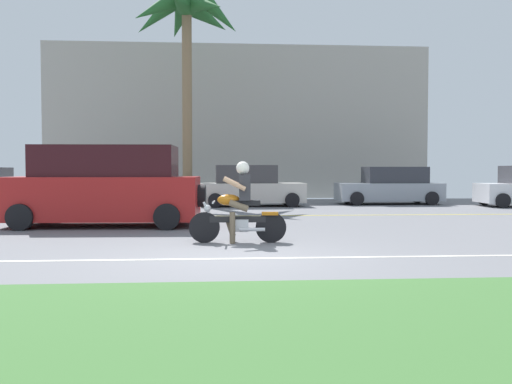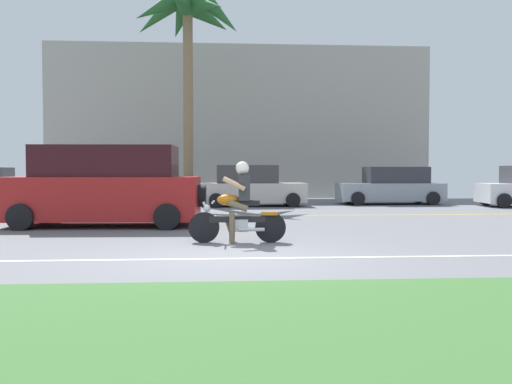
% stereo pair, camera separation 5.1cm
% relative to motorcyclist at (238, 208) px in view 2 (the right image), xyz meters
% --- Properties ---
extents(ground, '(56.00, 30.00, 0.04)m').
position_rel_motorcyclist_xyz_m(ground, '(-0.20, 1.10, -0.70)').
color(ground, slate).
extents(grass_median, '(56.00, 3.80, 0.06)m').
position_rel_motorcyclist_xyz_m(grass_median, '(-0.20, -6.00, -0.65)').
color(grass_median, '#3D6B33').
rests_on(grass_median, ground).
extents(lane_line_near, '(50.40, 0.12, 0.01)m').
position_rel_motorcyclist_xyz_m(lane_line_near, '(-0.20, -1.99, -0.68)').
color(lane_line_near, silver).
rests_on(lane_line_near, ground).
extents(lane_line_far, '(50.40, 0.12, 0.01)m').
position_rel_motorcyclist_xyz_m(lane_line_far, '(-0.20, 6.36, -0.68)').
color(lane_line_far, yellow).
rests_on(lane_line_far, ground).
extents(motorcyclist, '(1.94, 0.63, 1.62)m').
position_rel_motorcyclist_xyz_m(motorcyclist, '(0.00, 0.00, 0.00)').
color(motorcyclist, black).
rests_on(motorcyclist, ground).
extents(suv_nearby, '(5.10, 2.29, 2.07)m').
position_rel_motorcyclist_xyz_m(suv_nearby, '(-3.30, 3.48, 0.31)').
color(suv_nearby, '#AD1E1E').
rests_on(suv_nearby, ground).
extents(parked_car_1, '(3.89, 2.06, 1.64)m').
position_rel_motorcyclist_xyz_m(parked_car_1, '(-3.53, 10.38, 0.08)').
color(parked_car_1, beige).
rests_on(parked_car_1, ground).
extents(parked_car_2, '(4.17, 1.92, 1.63)m').
position_rel_motorcyclist_xyz_m(parked_car_2, '(0.92, 11.00, 0.07)').
color(parked_car_2, beige).
rests_on(parked_car_2, ground).
extents(parked_car_3, '(4.34, 1.89, 1.57)m').
position_rel_motorcyclist_xyz_m(parked_car_3, '(6.91, 11.90, 0.05)').
color(parked_car_3, '#8C939E').
rests_on(parked_car_3, ground).
extents(palm_tree_0, '(5.05, 5.22, 9.44)m').
position_rel_motorcyclist_xyz_m(palm_tree_0, '(-1.65, 12.79, 7.21)').
color(palm_tree_0, '#846B4C').
rests_on(palm_tree_0, ground).
extents(building_far, '(19.53, 4.00, 7.80)m').
position_rel_motorcyclist_xyz_m(building_far, '(0.78, 19.10, 3.21)').
color(building_far, '#A8A399').
rests_on(building_far, ground).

